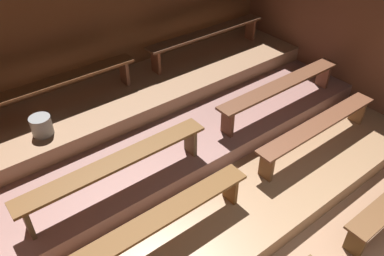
{
  "coord_description": "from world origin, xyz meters",
  "views": [
    {
      "loc": [
        -2.67,
        -0.17,
        3.82
      ],
      "look_at": [
        -0.04,
        3.21,
        0.57
      ],
      "focal_mm": 35.89,
      "sensor_mm": 36.0,
      "label": 1
    }
  ],
  "objects_px": {
    "bench_upper_right": "(207,36)",
    "bench_middle_right": "(281,88)",
    "bench_lower_left": "(160,221)",
    "bench_middle_left": "(117,166)",
    "pail_upper": "(41,126)",
    "bench_lower_right": "(318,127)",
    "bench_upper_left": "(56,85)"
  },
  "relations": [
    {
      "from": "bench_lower_left",
      "to": "pail_upper",
      "type": "relative_size",
      "value": 8.37
    },
    {
      "from": "bench_lower_left",
      "to": "bench_upper_right",
      "type": "height_order",
      "value": "bench_upper_right"
    },
    {
      "from": "bench_lower_right",
      "to": "bench_middle_left",
      "type": "relative_size",
      "value": 0.96
    },
    {
      "from": "bench_lower_right",
      "to": "bench_upper_right",
      "type": "bearing_deg",
      "value": 89.33
    },
    {
      "from": "bench_middle_left",
      "to": "bench_upper_left",
      "type": "xyz_separation_m",
      "value": [
        0.02,
        1.71,
        0.24
      ]
    },
    {
      "from": "bench_upper_left",
      "to": "bench_middle_left",
      "type": "bearing_deg",
      "value": -90.82
    },
    {
      "from": "bench_middle_right",
      "to": "bench_upper_right",
      "type": "bearing_deg",
      "value": 90.82
    },
    {
      "from": "bench_lower_right",
      "to": "bench_middle_right",
      "type": "bearing_deg",
      "value": 86.05
    },
    {
      "from": "bench_lower_left",
      "to": "bench_middle_left",
      "type": "xyz_separation_m",
      "value": [
        -0.05,
        0.78,
        0.25
      ]
    },
    {
      "from": "bench_upper_left",
      "to": "bench_lower_right",
      "type": "bearing_deg",
      "value": -42.77
    },
    {
      "from": "bench_lower_left",
      "to": "bench_upper_right",
      "type": "bearing_deg",
      "value": 42.77
    },
    {
      "from": "bench_upper_left",
      "to": "bench_upper_right",
      "type": "xyz_separation_m",
      "value": [
        2.71,
        0.0,
        0.0
      ]
    },
    {
      "from": "bench_middle_left",
      "to": "bench_upper_right",
      "type": "xyz_separation_m",
      "value": [
        2.74,
        1.71,
        0.24
      ]
    },
    {
      "from": "bench_upper_left",
      "to": "pail_upper",
      "type": "distance_m",
      "value": 0.67
    },
    {
      "from": "pail_upper",
      "to": "bench_upper_right",
      "type": "bearing_deg",
      "value": 8.38
    },
    {
      "from": "bench_lower_right",
      "to": "bench_upper_left",
      "type": "distance_m",
      "value": 3.69
    },
    {
      "from": "bench_middle_left",
      "to": "pail_upper",
      "type": "xyz_separation_m",
      "value": [
        -0.4,
        1.24,
        0.02
      ]
    },
    {
      "from": "bench_middle_left",
      "to": "pail_upper",
      "type": "relative_size",
      "value": 8.72
    },
    {
      "from": "bench_lower_right",
      "to": "bench_middle_right",
      "type": "height_order",
      "value": "bench_middle_right"
    },
    {
      "from": "bench_upper_right",
      "to": "bench_middle_right",
      "type": "bearing_deg",
      "value": -89.18
    },
    {
      "from": "bench_lower_left",
      "to": "bench_middle_right",
      "type": "xyz_separation_m",
      "value": [
        2.71,
        0.78,
        0.25
      ]
    },
    {
      "from": "bench_middle_left",
      "to": "bench_middle_right",
      "type": "distance_m",
      "value": 2.76
    },
    {
      "from": "bench_middle_left",
      "to": "bench_lower_right",
      "type": "bearing_deg",
      "value": -16.01
    },
    {
      "from": "bench_lower_right",
      "to": "bench_middle_right",
      "type": "relative_size",
      "value": 0.96
    },
    {
      "from": "bench_middle_right",
      "to": "bench_upper_left",
      "type": "bearing_deg",
      "value": 148.07
    },
    {
      "from": "bench_upper_right",
      "to": "pail_upper",
      "type": "distance_m",
      "value": 3.18
    },
    {
      "from": "bench_middle_right",
      "to": "pail_upper",
      "type": "distance_m",
      "value": 3.4
    },
    {
      "from": "bench_middle_right",
      "to": "bench_lower_left",
      "type": "bearing_deg",
      "value": -163.99
    },
    {
      "from": "bench_middle_left",
      "to": "bench_upper_left",
      "type": "distance_m",
      "value": 1.72
    },
    {
      "from": "bench_middle_left",
      "to": "pail_upper",
      "type": "bearing_deg",
      "value": 107.87
    },
    {
      "from": "bench_lower_left",
      "to": "bench_middle_left",
      "type": "height_order",
      "value": "bench_middle_left"
    },
    {
      "from": "bench_lower_right",
      "to": "pail_upper",
      "type": "relative_size",
      "value": 8.37
    }
  ]
}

